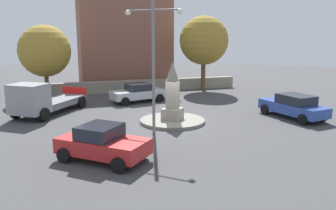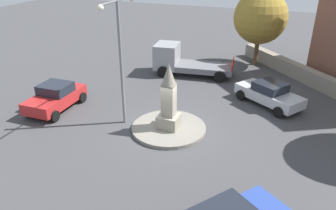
{
  "view_description": "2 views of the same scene",
  "coord_description": "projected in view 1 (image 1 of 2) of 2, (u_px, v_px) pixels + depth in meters",
  "views": [
    {
      "loc": [
        -8.77,
        18.98,
        5.42
      ],
      "look_at": [
        -0.1,
        0.84,
        1.23
      ],
      "focal_mm": 38.3,
      "sensor_mm": 36.0,
      "label": 1
    },
    {
      "loc": [
        -13.89,
        -5.29,
        8.63
      ],
      "look_at": [
        -0.19,
        -0.03,
        1.54
      ],
      "focal_mm": 34.72,
      "sensor_mm": 36.0,
      "label": 2
    }
  ],
  "objects": [
    {
      "name": "monument",
      "position": [
        173.0,
        96.0,
        21.24
      ],
      "size": [
        1.06,
        1.06,
        3.46
      ],
      "color": "gray",
      "rests_on": "traffic_island"
    },
    {
      "name": "traffic_island",
      "position": [
        172.0,
        121.0,
        21.55
      ],
      "size": [
        3.91,
        3.91,
        0.19
      ],
      "primitive_type": "cylinder",
      "color": "gray",
      "rests_on": "ground"
    },
    {
      "name": "stone_boundary_wall",
      "position": [
        133.0,
        86.0,
        32.31
      ],
      "size": [
        14.84,
        13.74,
        1.04
      ],
      "primitive_type": "cube",
      "rotation": [
        0.0,
        0.0,
        7.03
      ],
      "color": "gray",
      "rests_on": "ground"
    },
    {
      "name": "ground_plane",
      "position": [
        172.0,
        122.0,
        21.57
      ],
      "size": [
        80.0,
        80.0,
        0.0
      ],
      "primitive_type": "plane",
      "color": "#424244"
    },
    {
      "name": "truck_grey_near_island",
      "position": [
        41.0,
        100.0,
        22.99
      ],
      "size": [
        2.97,
        6.0,
        2.24
      ],
      "color": "gray",
      "rests_on": "ground"
    },
    {
      "name": "car_blue_waiting",
      "position": [
        294.0,
        106.0,
        22.52
      ],
      "size": [
        4.61,
        4.02,
        1.51
      ],
      "color": "#2D479E",
      "rests_on": "ground"
    },
    {
      "name": "car_silver_passing",
      "position": [
        138.0,
        93.0,
        27.59
      ],
      "size": [
        3.71,
        4.34,
        1.44
      ],
      "color": "#B7BABF",
      "rests_on": "ground"
    },
    {
      "name": "car_red_parked_right",
      "position": [
        102.0,
        143.0,
        15.11
      ],
      "size": [
        3.84,
        2.1,
        1.54
      ],
      "color": "#B22323",
      "rests_on": "ground"
    },
    {
      "name": "tree_near_wall",
      "position": [
        204.0,
        41.0,
        32.38
      ],
      "size": [
        4.41,
        4.41,
        6.76
      ],
      "color": "brown",
      "rests_on": "ground"
    },
    {
      "name": "streetlamp",
      "position": [
        153.0,
        54.0,
        18.42
      ],
      "size": [
        3.22,
        0.28,
        7.02
      ],
      "color": "slate",
      "rests_on": "ground"
    },
    {
      "name": "corner_building",
      "position": [
        123.0,
        41.0,
        35.78
      ],
      "size": [
        10.51,
        10.36,
        8.76
      ],
      "primitive_type": "cube",
      "rotation": [
        0.0,
        0.0,
        7.03
      ],
      "color": "brown",
      "rests_on": "ground"
    },
    {
      "name": "tree_mid_cluster",
      "position": [
        45.0,
        51.0,
        28.58
      ],
      "size": [
        4.13,
        4.13,
        5.9
      ],
      "color": "brown",
      "rests_on": "ground"
    }
  ]
}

